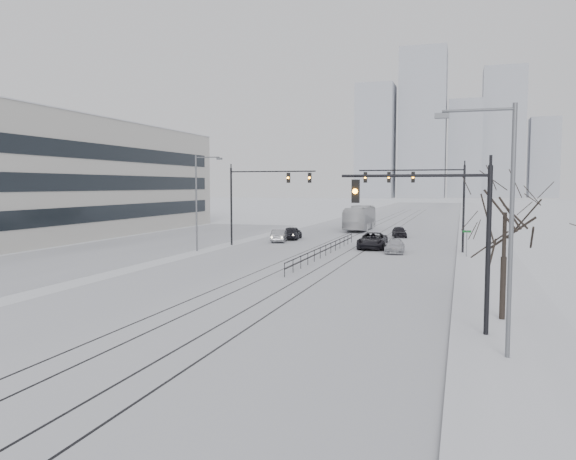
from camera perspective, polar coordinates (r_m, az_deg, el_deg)
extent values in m
plane|color=white|center=(21.96, -15.05, -12.00)|extent=(500.00, 500.00, 0.00)
cube|color=silver|center=(78.82, 8.92, -0.01)|extent=(22.00, 260.00, 0.02)
cube|color=silver|center=(78.02, 18.78, -0.19)|extent=(5.00, 260.00, 0.16)
cube|color=gray|center=(77.99, 16.98, -0.16)|extent=(0.10, 260.00, 0.12)
cube|color=silver|center=(61.67, -13.40, -1.33)|extent=(14.00, 60.00, 0.03)
cube|color=black|center=(59.73, 3.65, -1.39)|extent=(0.10, 180.00, 0.01)
cube|color=black|center=(59.42, 4.97, -1.43)|extent=(0.10, 180.00, 0.01)
cube|color=black|center=(58.96, 7.25, -1.50)|extent=(0.10, 180.00, 0.01)
cube|color=black|center=(58.73, 8.59, -1.53)|extent=(0.10, 180.00, 0.01)
cube|color=#BAB8AF|center=(72.24, -25.93, 4.73)|extent=(20.00, 62.00, 14.00)
cube|color=black|center=(65.80, -19.53, 4.99)|extent=(0.08, 58.00, 12.00)
cube|color=white|center=(72.66, -26.13, 10.30)|extent=(20.20, 62.20, 0.12)
cube|color=#969AA4|center=(281.62, 8.87, 8.84)|extent=(18.00, 18.00, 55.00)
cube|color=#969AA4|center=(287.95, 13.53, 10.37)|extent=(22.00, 22.00, 72.00)
cube|color=#969AA4|center=(294.29, 17.52, 7.81)|extent=(16.00, 16.00, 48.00)
cube|color=#969AA4|center=(303.42, 20.99, 9.13)|extent=(20.00, 20.00, 64.00)
cube|color=#969AA4|center=(312.45, 24.52, 6.68)|extent=(14.00, 14.00, 40.00)
cylinder|color=black|center=(23.92, 19.66, -2.19)|extent=(0.20, 0.20, 7.00)
cylinder|color=black|center=(23.83, 12.61, 5.41)|extent=(6.00, 0.12, 0.12)
cube|color=black|center=(24.15, 6.89, 3.93)|extent=(0.32, 0.24, 1.00)
sphere|color=orange|center=(24.01, 6.83, 3.93)|extent=(0.22, 0.22, 0.22)
cylinder|color=black|center=(52.79, 17.41, 1.96)|extent=(0.20, 0.20, 8.00)
cylinder|color=black|center=(52.97, 12.33, 5.97)|extent=(9.50, 0.12, 0.12)
cube|color=black|center=(53.47, 7.87, 5.32)|extent=(0.32, 0.24, 1.00)
sphere|color=orange|center=(53.34, 7.84, 5.32)|extent=(0.22, 0.22, 0.22)
cube|color=black|center=(53.16, 10.22, 5.29)|extent=(0.32, 0.24, 1.00)
sphere|color=orange|center=(53.02, 10.20, 5.29)|extent=(0.22, 0.22, 0.22)
cube|color=black|center=(52.93, 12.59, 5.26)|extent=(0.32, 0.24, 1.00)
sphere|color=orange|center=(52.79, 12.58, 5.26)|extent=(0.22, 0.22, 0.22)
cylinder|color=black|center=(58.45, -5.78, 2.37)|extent=(0.20, 0.20, 8.00)
cylinder|color=black|center=(56.81, -1.60, 5.96)|extent=(9.00, 0.12, 0.12)
cube|color=black|center=(55.66, 2.22, 5.32)|extent=(0.32, 0.24, 1.00)
sphere|color=orange|center=(55.53, 2.18, 5.33)|extent=(0.22, 0.22, 0.22)
cube|color=black|center=(56.27, 0.04, 5.32)|extent=(0.32, 0.24, 1.00)
sphere|color=orange|center=(56.14, 0.00, 5.32)|extent=(0.22, 0.22, 0.22)
cylinder|color=#595B60|center=(20.88, 21.72, -0.43)|extent=(0.16, 0.16, 9.00)
cylinder|color=#595B60|center=(20.92, 18.73, 11.46)|extent=(2.40, 0.10, 0.10)
cube|color=#595B60|center=(20.91, 15.37, 11.13)|extent=(0.50, 0.25, 0.18)
cylinder|color=#595B60|center=(53.40, -9.29, 2.67)|extent=(0.16, 0.16, 9.00)
cylinder|color=#595B60|center=(52.91, -8.18, 7.33)|extent=(2.40, 0.10, 0.10)
cube|color=#595B60|center=(52.40, -6.99, 7.20)|extent=(0.50, 0.25, 0.18)
cylinder|color=black|center=(27.22, 20.98, -5.69)|extent=(0.26, 0.26, 3.00)
cylinder|color=black|center=(26.92, 21.12, -0.97)|extent=(0.18, 0.18, 2.50)
cube|color=black|center=(49.36, 3.86, -1.56)|extent=(0.06, 24.00, 0.06)
cube|color=black|center=(49.40, 3.86, -2.02)|extent=(0.06, 24.00, 0.06)
cylinder|color=#595B60|center=(50.00, 17.68, -1.40)|extent=(0.06, 0.06, 2.40)
cube|color=#0C4C19|center=(49.90, 17.72, -0.14)|extent=(0.70, 0.04, 0.18)
imported|color=black|center=(64.34, 0.41, -0.30)|extent=(2.20, 4.57, 1.51)
imported|color=#9B9DA3|center=(61.53, -0.86, -0.57)|extent=(2.19, 4.44, 1.40)
imported|color=black|center=(55.60, 8.58, -1.09)|extent=(2.80, 5.73, 1.57)
imported|color=#B4B5BC|center=(52.56, 10.80, -1.63)|extent=(1.99, 4.33, 1.23)
imported|color=black|center=(68.46, 11.24, -0.19)|extent=(2.28, 4.03, 1.29)
imported|color=silver|center=(78.31, 7.32, 1.20)|extent=(3.03, 12.03, 3.34)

